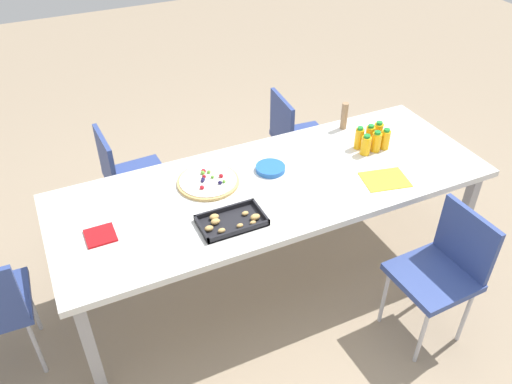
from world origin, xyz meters
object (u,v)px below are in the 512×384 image
Objects in this scene: paper_folder at (385,180)px; juice_bottle_4 at (376,142)px; chair_near_right at (127,174)px; cardboard_tube at (344,116)px; plate_stack at (270,168)px; juice_bottle_5 at (366,145)px; juice_bottle_3 at (385,139)px; party_table at (274,190)px; fruit_pizza at (208,181)px; chair_far_left at (444,266)px; juice_bottle_1 at (370,136)px; juice_bottle_2 at (359,138)px; juice_bottle_0 at (378,133)px; napkin_stack at (100,235)px; chair_near_left at (295,135)px.

juice_bottle_4 is at bearing -115.11° from paper_folder.
paper_folder is (-1.30, 1.08, 0.26)m from chair_near_right.
plate_stack is at bearing 19.92° from cardboard_tube.
juice_bottle_5 is (0.08, 0.00, -0.00)m from juice_bottle_4.
juice_bottle_5 reaches higher than plate_stack.
juice_bottle_3 reaches higher than juice_bottle_5.
fruit_pizza reaches higher than party_table.
cardboard_tube is (0.10, -0.33, 0.03)m from juice_bottle_3.
party_table is 1.04m from chair_far_left.
party_table is at bearing 2.59° from juice_bottle_3.
cardboard_tube is at bearing -160.08° from plate_stack.
party_table is 0.67m from juice_bottle_5.
plate_stack is at bearing -1.16° from juice_bottle_1.
juice_bottle_2 reaches higher than plate_stack.
juice_bottle_3 is 1.16m from fruit_pizza.
juice_bottle_3 is 0.39× the size of fruit_pizza.
fruit_pizza is 0.39m from plate_stack.
juice_bottle_0 is at bearing 177.95° from fruit_pizza.
chair_near_right is 1.05m from plate_stack.
juice_bottle_1 is 1.75m from napkin_stack.
juice_bottle_1 reaches higher than juice_bottle_5.
chair_near_left is at bearing -83.97° from juice_bottle_2.
juice_bottle_0 is 0.42× the size of fruit_pizza.
juice_bottle_2 is 0.26m from cardboard_tube.
chair_near_right is at bearing -30.22° from juice_bottle_5.
juice_bottle_4 is (-0.08, -0.82, 0.32)m from chair_far_left.
chair_far_left is 0.95m from juice_bottle_2.
plate_stack reaches higher than paper_folder.
party_table is at bearing 155.64° from fruit_pizza.
plate_stack is (0.77, -0.08, -0.05)m from juice_bottle_3.
juice_bottle_2 reaches higher than juice_bottle_1.
chair_near_left is 1.16m from fruit_pizza.
chair_far_left is at bearing 156.18° from napkin_stack.
paper_folder is at bearing 5.25° from chair_near_left.
chair_far_left is 0.95m from juice_bottle_1.
napkin_stack is (1.67, 0.08, -0.06)m from juice_bottle_5.
juice_bottle_2 is at bearing 59.54° from chair_near_right.
chair_near_left is 0.83m from juice_bottle_4.
juice_bottle_2 reaches higher than napkin_stack.
plate_stack is 0.69× the size of paper_folder.
chair_near_right reaches higher than paper_folder.
juice_bottle_1 is 1.00× the size of napkin_stack.
party_table is 9.87× the size of paper_folder.
chair_near_right is (0.70, -0.82, -0.20)m from party_table.
party_table is 17.12× the size of juice_bottle_0.
cardboard_tube is at bearing 69.11° from chair_near_right.
chair_near_left is at bearing -126.44° from party_table.
juice_bottle_5 is at bearing -176.98° from party_table.
juice_bottle_1 is 1.08× the size of juice_bottle_4.
juice_bottle_2 is at bearing -27.02° from juice_bottle_3.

